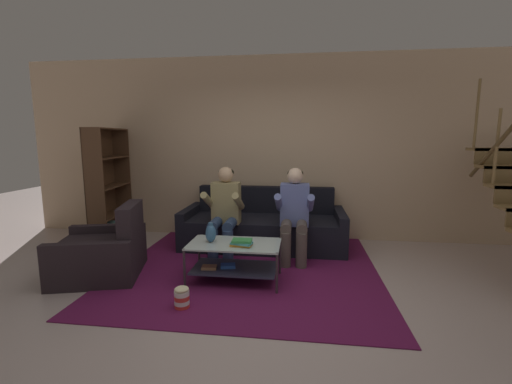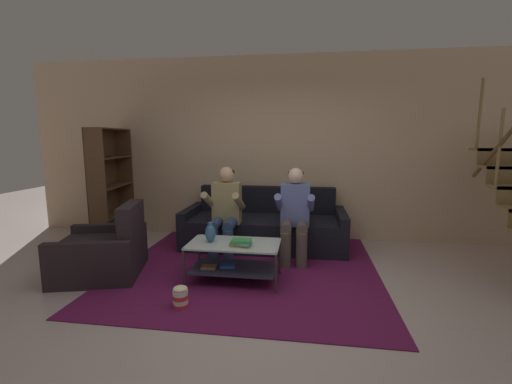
{
  "view_description": "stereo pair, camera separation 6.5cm",
  "coord_description": "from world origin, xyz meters",
  "px_view_note": "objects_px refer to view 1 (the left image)",
  "views": [
    {
      "loc": [
        0.41,
        -3.11,
        1.62
      ],
      "look_at": [
        -0.12,
        0.94,
        0.98
      ],
      "focal_mm": 24.0,
      "sensor_mm": 36.0,
      "label": 1
    },
    {
      "loc": [
        0.48,
        -3.1,
        1.62
      ],
      "look_at": [
        -0.12,
        0.94,
        0.98
      ],
      "focal_mm": 24.0,
      "sensor_mm": 36.0,
      "label": 2
    }
  ],
  "objects_px": {
    "vase": "(211,233)",
    "popcorn_tub": "(182,297)",
    "book_stack": "(242,243)",
    "bookshelf": "(106,197)",
    "armchair": "(103,253)",
    "person_seated_right": "(294,211)",
    "coffee_table": "(234,256)",
    "person_seated_left": "(225,209)",
    "couch": "(264,227)"
  },
  "relations": [
    {
      "from": "coffee_table",
      "to": "vase",
      "type": "height_order",
      "value": "vase"
    },
    {
      "from": "coffee_table",
      "to": "bookshelf",
      "type": "relative_size",
      "value": 0.58
    },
    {
      "from": "couch",
      "to": "coffee_table",
      "type": "height_order",
      "value": "couch"
    },
    {
      "from": "vase",
      "to": "popcorn_tub",
      "type": "bearing_deg",
      "value": -98.89
    },
    {
      "from": "person_seated_left",
      "to": "popcorn_tub",
      "type": "distance_m",
      "value": 1.58
    },
    {
      "from": "book_stack",
      "to": "armchair",
      "type": "height_order",
      "value": "armchair"
    },
    {
      "from": "person_seated_left",
      "to": "book_stack",
      "type": "height_order",
      "value": "person_seated_left"
    },
    {
      "from": "person_seated_left",
      "to": "vase",
      "type": "xyz_separation_m",
      "value": [
        0.01,
        -0.78,
        -0.12
      ]
    },
    {
      "from": "bookshelf",
      "to": "armchair",
      "type": "distance_m",
      "value": 1.47
    },
    {
      "from": "armchair",
      "to": "popcorn_tub",
      "type": "xyz_separation_m",
      "value": [
        1.19,
        -0.65,
        -0.16
      ]
    },
    {
      "from": "person_seated_left",
      "to": "bookshelf",
      "type": "xyz_separation_m",
      "value": [
        -1.95,
        0.4,
        0.06
      ]
    },
    {
      "from": "book_stack",
      "to": "bookshelf",
      "type": "bearing_deg",
      "value": 151.41
    },
    {
      "from": "person_seated_right",
      "to": "bookshelf",
      "type": "xyz_separation_m",
      "value": [
        -2.89,
        0.4,
        0.06
      ]
    },
    {
      "from": "person_seated_right",
      "to": "armchair",
      "type": "xyz_separation_m",
      "value": [
        -2.23,
        -0.82,
        -0.4
      ]
    },
    {
      "from": "vase",
      "to": "armchair",
      "type": "bearing_deg",
      "value": -177.84
    },
    {
      "from": "vase",
      "to": "bookshelf",
      "type": "height_order",
      "value": "bookshelf"
    },
    {
      "from": "bookshelf",
      "to": "person_seated_right",
      "type": "bearing_deg",
      "value": -7.87
    },
    {
      "from": "couch",
      "to": "armchair",
      "type": "height_order",
      "value": "couch"
    },
    {
      "from": "book_stack",
      "to": "popcorn_tub",
      "type": "distance_m",
      "value": 0.86
    },
    {
      "from": "book_stack",
      "to": "armchair",
      "type": "distance_m",
      "value": 1.69
    },
    {
      "from": "vase",
      "to": "book_stack",
      "type": "xyz_separation_m",
      "value": [
        0.37,
        -0.1,
        -0.07
      ]
    },
    {
      "from": "bookshelf",
      "to": "vase",
      "type": "bearing_deg",
      "value": -30.91
    },
    {
      "from": "vase",
      "to": "armchair",
      "type": "xyz_separation_m",
      "value": [
        -1.3,
        -0.05,
        -0.28
      ]
    },
    {
      "from": "coffee_table",
      "to": "person_seated_right",
      "type": "bearing_deg",
      "value": 49.89
    },
    {
      "from": "coffee_table",
      "to": "popcorn_tub",
      "type": "height_order",
      "value": "coffee_table"
    },
    {
      "from": "book_stack",
      "to": "couch",
      "type": "bearing_deg",
      "value": 86.61
    },
    {
      "from": "person_seated_right",
      "to": "book_stack",
      "type": "xyz_separation_m",
      "value": [
        -0.55,
        -0.87,
        -0.19
      ]
    },
    {
      "from": "book_stack",
      "to": "armchair",
      "type": "xyz_separation_m",
      "value": [
        -1.67,
        0.05,
        -0.21
      ]
    },
    {
      "from": "person_seated_right",
      "to": "couch",
      "type": "bearing_deg",
      "value": 129.85
    },
    {
      "from": "popcorn_tub",
      "to": "vase",
      "type": "bearing_deg",
      "value": 81.11
    },
    {
      "from": "coffee_table",
      "to": "book_stack",
      "type": "relative_size",
      "value": 4.09
    },
    {
      "from": "coffee_table",
      "to": "vase",
      "type": "xyz_separation_m",
      "value": [
        -0.27,
        0.01,
        0.26
      ]
    },
    {
      "from": "person_seated_left",
      "to": "vase",
      "type": "relative_size",
      "value": 5.45
    },
    {
      "from": "popcorn_tub",
      "to": "person_seated_right",
      "type": "bearing_deg",
      "value": 54.84
    },
    {
      "from": "couch",
      "to": "popcorn_tub",
      "type": "relative_size",
      "value": 11.03
    },
    {
      "from": "vase",
      "to": "popcorn_tub",
      "type": "relative_size",
      "value": 1.05
    },
    {
      "from": "book_stack",
      "to": "person_seated_left",
      "type": "bearing_deg",
      "value": 113.77
    },
    {
      "from": "person_seated_right",
      "to": "vase",
      "type": "bearing_deg",
      "value": -140.08
    },
    {
      "from": "person_seated_left",
      "to": "book_stack",
      "type": "relative_size",
      "value": 4.91
    },
    {
      "from": "book_stack",
      "to": "bookshelf",
      "type": "distance_m",
      "value": 2.67
    },
    {
      "from": "person_seated_right",
      "to": "vase",
      "type": "relative_size",
      "value": 5.44
    },
    {
      "from": "coffee_table",
      "to": "book_stack",
      "type": "bearing_deg",
      "value": -39.34
    },
    {
      "from": "coffee_table",
      "to": "vase",
      "type": "relative_size",
      "value": 4.54
    },
    {
      "from": "popcorn_tub",
      "to": "armchair",
      "type": "bearing_deg",
      "value": 151.52
    },
    {
      "from": "book_stack",
      "to": "bookshelf",
      "type": "relative_size",
      "value": 0.14
    },
    {
      "from": "person_seated_left",
      "to": "person_seated_right",
      "type": "bearing_deg",
      "value": -0.02
    },
    {
      "from": "couch",
      "to": "armchair",
      "type": "relative_size",
      "value": 2.14
    },
    {
      "from": "vase",
      "to": "bookshelf",
      "type": "distance_m",
      "value": 2.29
    },
    {
      "from": "person_seated_left",
      "to": "coffee_table",
      "type": "xyz_separation_m",
      "value": [
        0.28,
        -0.79,
        -0.38
      ]
    },
    {
      "from": "person_seated_right",
      "to": "coffee_table",
      "type": "xyz_separation_m",
      "value": [
        -0.66,
        -0.79,
        -0.38
      ]
    }
  ]
}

